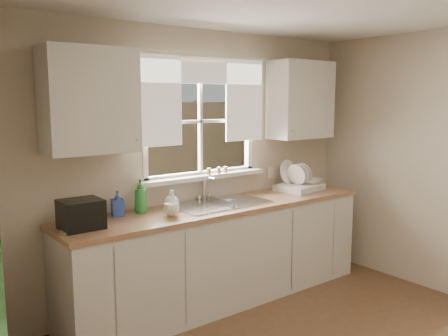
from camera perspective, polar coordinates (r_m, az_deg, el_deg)
room_walls at (r=3.08m, az=19.88°, el=-3.95°), size 3.62×4.02×2.50m
window at (r=4.49m, az=-2.73°, el=3.50°), size 1.38×0.16×1.06m
curtains at (r=4.43m, az=-2.39°, el=9.24°), size 1.50×0.03×0.81m
base_cabinets at (r=4.45m, az=-0.24°, el=-10.40°), size 3.00×0.62×0.87m
countertop at (r=4.32m, az=-0.24°, el=-4.68°), size 3.04×0.65×0.04m
upper_cabinet_left at (r=3.76m, az=-15.86°, el=7.81°), size 0.70×0.33×0.80m
upper_cabinet_right at (r=5.09m, az=9.21°, el=8.09°), size 0.70×0.33×0.80m
wall_outlet at (r=5.07m, az=5.60°, el=-0.58°), size 0.08×0.01×0.12m
sill_jars at (r=4.56m, az=-0.75°, el=-0.28°), size 0.24×0.04×0.06m
backyard at (r=10.68m, az=-20.92°, el=16.45°), size 20.00×10.00×6.13m
sink at (r=4.36m, az=-0.50°, el=-5.27°), size 0.88×0.52×0.40m
dish_rack at (r=5.05m, az=8.99°, el=-1.91°), size 0.51×0.42×0.31m
bowl at (r=5.10m, az=10.44°, el=-1.54°), size 0.24×0.24×0.05m
soap_bottle_a at (r=4.04m, az=-10.00°, el=-3.36°), size 0.12×0.12×0.29m
soap_bottle_b at (r=3.99m, az=-12.70°, el=-4.18°), size 0.11×0.11×0.21m
soap_bottle_c at (r=4.14m, az=-6.32°, el=-3.83°), size 0.16×0.16×0.17m
saucer at (r=3.63m, az=-17.84°, el=-7.23°), size 0.17×0.17×0.01m
cup at (r=3.92m, az=-6.32°, el=-5.01°), size 0.17×0.17×0.11m
black_appliance at (r=3.67m, az=-16.83°, el=-5.35°), size 0.30×0.26×0.22m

